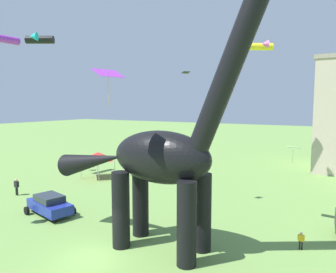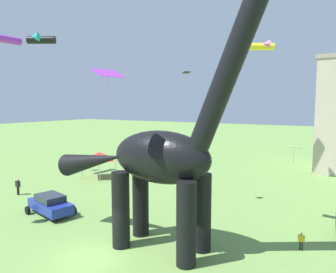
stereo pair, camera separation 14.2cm
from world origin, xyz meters
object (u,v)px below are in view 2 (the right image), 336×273
(festival_canopy_tent, at_px, (99,156))
(kite_near_high, at_px, (40,39))
(kite_high_left, at_px, (108,73))
(person_watching_child, at_px, (18,185))
(kite_mid_left, at_px, (186,73))
(kite_near_low, at_px, (262,46))
(dinosaur_sculpture, at_px, (160,157))
(kite_far_right, at_px, (294,148))
(person_vendor_side, at_px, (137,176))
(person_photographer, at_px, (301,239))
(kite_apex, at_px, (6,40))
(parked_sedan_left, at_px, (50,204))

(festival_canopy_tent, distance_m, kite_near_high, 14.16)
(festival_canopy_tent, bearing_deg, kite_high_left, -45.36)
(person_watching_child, relative_size, kite_mid_left, 1.99)
(person_watching_child, xyz_separation_m, kite_near_low, (18.00, 16.93, 13.70))
(dinosaur_sculpture, xyz_separation_m, kite_mid_left, (-2.12, 7.41, 5.53))
(kite_far_right, xyz_separation_m, kite_near_low, (-5.22, 11.24, 9.21))
(person_vendor_side, height_order, kite_near_high, kite_near_high)
(kite_far_right, distance_m, kite_near_low, 15.44)
(person_photographer, bearing_deg, kite_near_high, 52.66)
(person_vendor_side, xyz_separation_m, kite_near_high, (-10.32, -3.28, 14.42))
(person_vendor_side, height_order, person_watching_child, person_vendor_side)
(dinosaur_sculpture, distance_m, kite_high_left, 5.58)
(festival_canopy_tent, bearing_deg, dinosaur_sculpture, -36.63)
(kite_far_right, relative_size, kite_near_low, 0.42)
(kite_high_left, bearing_deg, kite_near_high, 150.53)
(kite_mid_left, height_order, kite_apex, kite_apex)
(person_photographer, xyz_separation_m, kite_near_high, (-27.12, 3.59, 14.79))
(parked_sedan_left, xyz_separation_m, kite_mid_left, (8.18, 6.90, 10.18))
(person_watching_child, bearing_deg, kite_far_right, -34.51)
(kite_mid_left, relative_size, kite_near_low, 0.28)
(kite_high_left, height_order, kite_apex, kite_apex)
(person_photographer, xyz_separation_m, festival_canopy_tent, (-22.71, 7.53, 1.92))
(person_watching_child, distance_m, festival_canopy_tent, 9.38)
(kite_mid_left, bearing_deg, kite_near_low, 76.32)
(person_watching_child, xyz_separation_m, kite_apex, (-7.04, 4.01, 14.64))
(dinosaur_sculpture, xyz_separation_m, person_watching_child, (-17.21, 2.43, -4.50))
(kite_near_high, bearing_deg, kite_mid_left, -0.53)
(dinosaur_sculpture, relative_size, person_vendor_side, 9.18)
(parked_sedan_left, height_order, kite_far_right, kite_far_right)
(person_watching_child, relative_size, kite_near_high, 0.51)
(person_watching_child, bearing_deg, kite_high_left, -67.00)
(person_vendor_side, bearing_deg, parked_sedan_left, 151.91)
(kite_near_low, xyz_separation_m, kite_near_high, (-20.67, -11.79, 0.77))
(kite_near_low, distance_m, kite_apex, 28.20)
(parked_sedan_left, relative_size, kite_near_low, 1.60)
(festival_canopy_tent, distance_m, kite_far_right, 21.95)
(kite_far_right, bearing_deg, person_vendor_side, 170.05)
(kite_high_left, relative_size, kite_apex, 0.62)
(kite_near_high, bearing_deg, person_photographer, -7.54)
(parked_sedan_left, bearing_deg, kite_near_high, 156.93)
(person_photographer, xyz_separation_m, kite_near_low, (-6.44, 15.38, 14.02))
(kite_apex, relative_size, kite_near_high, 0.99)
(dinosaur_sculpture, bearing_deg, kite_apex, 137.22)
(kite_high_left, height_order, kite_near_high, kite_near_high)
(kite_high_left, bearing_deg, kite_apex, 157.74)
(festival_canopy_tent, xyz_separation_m, kite_near_high, (-4.40, -3.94, 12.87))
(dinosaur_sculpture, bearing_deg, kite_near_low, 59.75)
(person_vendor_side, bearing_deg, person_watching_child, 113.71)
(kite_near_high, bearing_deg, dinosaur_sculpture, -20.86)
(parked_sedan_left, relative_size, kite_far_right, 3.78)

